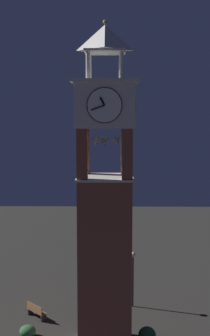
% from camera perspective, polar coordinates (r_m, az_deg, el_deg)
% --- Properties ---
extents(clock_tower, '(3.50, 3.50, 18.07)m').
position_cam_1_polar(clock_tower, '(26.17, -0.00, -5.84)').
color(clock_tower, brown).
rests_on(clock_tower, ground).
extents(park_bench, '(1.45, 1.44, 0.95)m').
position_cam_1_polar(park_bench, '(32.25, -8.31, -16.66)').
color(park_bench, brown).
rests_on(park_bench, ground).
extents(lamp_post, '(0.36, 0.36, 3.83)m').
position_cam_1_polar(lamp_post, '(32.94, 3.37, -12.03)').
color(lamp_post, black).
rests_on(lamp_post, ground).
extents(trash_bin, '(0.52, 0.52, 0.80)m').
position_cam_1_polar(trash_bin, '(32.07, -1.57, -16.89)').
color(trash_bin, '#4C4C51').
rests_on(trash_bin, ground).
extents(shrub_near_entry, '(0.96, 0.96, 0.71)m').
position_cam_1_polar(shrub_near_entry, '(29.99, -9.31, -18.83)').
color(shrub_near_entry, '#336638').
rests_on(shrub_near_entry, ground).
extents(shrub_left_of_tower, '(1.02, 1.02, 0.95)m').
position_cam_1_polar(shrub_left_of_tower, '(29.04, 5.09, -19.40)').
color(shrub_left_of_tower, '#336638').
rests_on(shrub_left_of_tower, ground).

